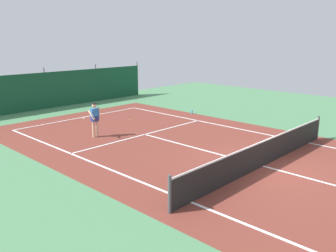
{
  "coord_description": "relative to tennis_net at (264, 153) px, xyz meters",
  "views": [
    {
      "loc": [
        -11.41,
        -6.04,
        4.63
      ],
      "look_at": [
        -0.57,
        4.29,
        0.9
      ],
      "focal_mm": 38.17,
      "sensor_mm": 36.0,
      "label": 1
    }
  ],
  "objects": [
    {
      "name": "tennis_ball_near_player",
      "position": [
        1.49,
        9.25,
        -0.48
      ],
      "size": [
        0.07,
        0.07,
        0.07
      ],
      "primitive_type": "sphere",
      "color": "#CCDB33",
      "rests_on": "ground"
    },
    {
      "name": "tennis_net",
      "position": [
        0.0,
        0.0,
        0.0
      ],
      "size": [
        10.12,
        0.1,
        1.1
      ],
      "color": "black",
      "rests_on": "ground"
    },
    {
      "name": "back_fence",
      "position": [
        -0.0,
        16.49,
        0.16
      ],
      "size": [
        16.3,
        0.98,
        2.7
      ],
      "color": "#14472D",
      "rests_on": "ground"
    },
    {
      "name": "water_bottle",
      "position": [
        5.34,
        7.87,
        -0.39
      ],
      "size": [
        0.08,
        0.08,
        0.24
      ],
      "primitive_type": "cylinder",
      "color": "#338CD8",
      "rests_on": "ground"
    },
    {
      "name": "ground_plane",
      "position": [
        0.0,
        0.0,
        -0.51
      ],
      "size": [
        36.0,
        36.0,
        0.0
      ],
      "primitive_type": "plane",
      "color": "#4C8456"
    },
    {
      "name": "tennis_player",
      "position": [
        -1.91,
        7.79,
        0.45
      ],
      "size": [
        0.74,
        0.74,
        1.64
      ],
      "rotation": [
        0.0,
        0.0,
        3.07
      ],
      "color": "#D8AD8C",
      "rests_on": "ground"
    },
    {
      "name": "court_surface",
      "position": [
        0.0,
        0.0,
        -0.51
      ],
      "size": [
        11.02,
        26.6,
        0.01
      ],
      "color": "brown",
      "rests_on": "ground"
    }
  ]
}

